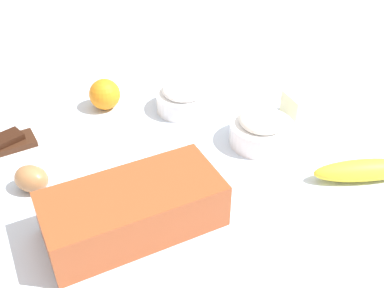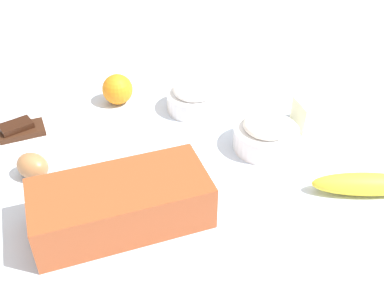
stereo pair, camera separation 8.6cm
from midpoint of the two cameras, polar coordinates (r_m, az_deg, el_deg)
ground_plane at (r=0.89m, az=-2.77°, el=-2.70°), size 2.40×2.40×0.02m
loaf_pan at (r=0.74m, az=-10.69°, el=-8.03°), size 0.30×0.17×0.08m
flour_bowl at (r=0.92m, az=6.07°, el=1.80°), size 0.13×0.13×0.07m
sugar_bowl at (r=1.02m, az=-3.45°, el=5.76°), size 0.12×0.12×0.07m
banana at (r=0.87m, az=18.10°, el=-3.24°), size 0.19×0.13×0.04m
orange_fruit at (r=1.05m, az=-13.16°, el=5.99°), size 0.07×0.07×0.07m
butter_block at (r=1.01m, az=11.69°, el=4.64°), size 0.10×0.08×0.06m
egg_near_butter at (r=0.87m, az=-22.11°, el=-4.14°), size 0.08×0.08×0.05m
chocolate_plate at (r=0.99m, az=-23.91°, el=-0.29°), size 0.13×0.13×0.03m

